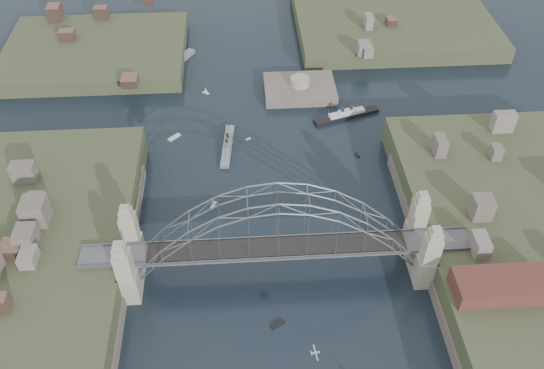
{
  "coord_description": "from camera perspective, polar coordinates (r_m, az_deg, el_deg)",
  "views": [
    {
      "loc": [
        -6.17,
        -78.76,
        101.51
      ],
      "look_at": [
        0.0,
        18.0,
        10.0
      ],
      "focal_mm": 37.48,
      "sensor_mm": 36.0,
      "label": 1
    }
  ],
  "objects": [
    {
      "name": "shore_east",
      "position": [
        141.93,
        24.43,
        -6.34
      ],
      "size": [
        50.5,
        90.0,
        12.0
      ],
      "color": "#3B4227",
      "rests_on": "ground"
    },
    {
      "name": "bridge",
      "position": [
        119.15,
        0.55,
        -5.12
      ],
      "size": [
        84.0,
        13.8,
        24.6
      ],
      "color": "#545457",
      "rests_on": "ground"
    },
    {
      "name": "small_boat_e",
      "position": [
        164.91,
        -9.79,
        4.69
      ],
      "size": [
        3.78,
        3.77,
        0.45
      ],
      "color": "silver",
      "rests_on": "ground"
    },
    {
      "name": "small_boat_c",
      "position": [
        120.62,
        0.56,
        -13.83
      ],
      "size": [
        3.12,
        2.38,
        0.45
      ],
      "color": "silver",
      "rests_on": "ground"
    },
    {
      "name": "naval_cruiser_far",
      "position": [
        197.14,
        -9.54,
        12.05
      ],
      "size": [
        11.57,
        16.67,
        6.09
      ],
      "color": "gray",
      "rests_on": "ground"
    },
    {
      "name": "headland_ne",
      "position": [
        221.22,
        11.91,
        15.33
      ],
      "size": [
        70.0,
        55.0,
        9.5
      ],
      "primitive_type": "cube",
      "color": "#3B4227",
      "rests_on": "ground"
    },
    {
      "name": "ground",
      "position": [
        128.63,
        0.52,
        -8.77
      ],
      "size": [
        500.0,
        500.0,
        0.0
      ],
      "primitive_type": "plane",
      "color": "black",
      "rests_on": "ground"
    },
    {
      "name": "aeroplane",
      "position": [
        109.06,
        4.3,
        -16.51
      ],
      "size": [
        1.81,
        3.32,
        0.48
      ],
      "color": "#B2B5BA"
    },
    {
      "name": "small_boat_b",
      "position": [
        145.67,
        3.93,
        -0.88
      ],
      "size": [
        2.12,
        1.42,
        0.45
      ],
      "color": "silver",
      "rests_on": "ground"
    },
    {
      "name": "fort_island",
      "position": [
        181.2,
        2.78,
        9.09
      ],
      "size": [
        22.0,
        16.0,
        9.4
      ],
      "color": "#5E544B",
      "rests_on": "ground"
    },
    {
      "name": "small_boat_h",
      "position": [
        181.28,
        -6.67,
        9.32
      ],
      "size": [
        2.22,
        1.83,
        2.38
      ],
      "color": "silver",
      "rests_on": "ground"
    },
    {
      "name": "wharf_shed",
      "position": [
        122.82,
        22.28,
        -9.37
      ],
      "size": [
        20.0,
        8.0,
        4.0
      ],
      "primitive_type": "cube",
      "color": "#592D26",
      "rests_on": "shore_east"
    },
    {
      "name": "ocean_liner",
      "position": [
        171.33,
        7.48,
        6.92
      ],
      "size": [
        20.33,
        8.68,
        5.01
      ],
      "color": "black",
      "rests_on": "ground"
    },
    {
      "name": "shore_west",
      "position": [
        136.85,
        -24.48,
        -8.69
      ],
      "size": [
        50.5,
        90.0,
        12.0
      ],
      "color": "#3B4227",
      "rests_on": "ground"
    },
    {
      "name": "small_boat_f",
      "position": [
        162.05,
        -2.4,
        4.58
      ],
      "size": [
        1.57,
        1.12,
        0.45
      ],
      "color": "silver",
      "rests_on": "ground"
    },
    {
      "name": "small_boat_a",
      "position": [
        142.46,
        -5.92,
        -1.94
      ],
      "size": [
        1.76,
        2.87,
        2.38
      ],
      "color": "silver",
      "rests_on": "ground"
    },
    {
      "name": "small_boat_d",
      "position": [
        158.31,
        8.57,
        2.96
      ],
      "size": [
        1.24,
        2.09,
        0.45
      ],
      "color": "silver",
      "rests_on": "ground"
    },
    {
      "name": "naval_cruiser_near",
      "position": [
        159.14,
        -4.49,
        3.94
      ],
      "size": [
        4.11,
        17.96,
        5.34
      ],
      "color": "gray",
      "rests_on": "ground"
    },
    {
      "name": "headland_nw",
      "position": [
        206.84,
        -17.2,
        12.12
      ],
      "size": [
        60.0,
        45.0,
        9.0
      ],
      "primitive_type": "cube",
      "color": "#3B4227",
      "rests_on": "ground"
    }
  ]
}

